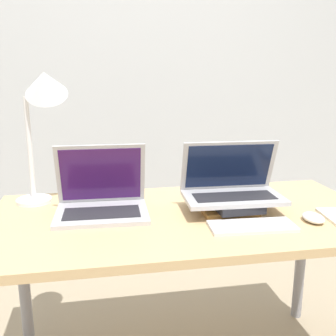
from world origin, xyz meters
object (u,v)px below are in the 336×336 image
Objects in this scene: book_stack at (230,204)px; mouse at (313,218)px; desk_lamp at (43,99)px; laptop_on_books at (232,187)px; laptop_left at (102,200)px; wireless_keyboard at (252,226)px.

book_stack is 2.50× the size of mouse.
desk_lamp is at bearing 158.48° from mouse.
mouse is (0.25, -0.17, -0.01)m from book_stack.
laptop_on_books is (0.01, 0.00, 0.07)m from book_stack.
desk_lamp is at bearing 164.02° from laptop_on_books.
laptop_left is 1.37× the size of book_stack.
wireless_keyboard is 2.97× the size of mouse.
laptop_left is at bearing 173.59° from book_stack.
laptop_left reaches higher than mouse.
book_stack is 0.19m from wireless_keyboard.
laptop_left is at bearing 173.98° from laptop_on_books.
mouse is at bearing -34.91° from laptop_on_books.
desk_lamp reaches higher than laptop_left.
laptop_left is 0.49m from laptop_on_books.
mouse is (0.25, -0.17, -0.08)m from laptop_on_books.
desk_lamp reaches higher than laptop_on_books.
laptop_on_books is 0.31m from mouse.
wireless_keyboard is at bearing -25.66° from laptop_left.
desk_lamp is (-0.69, 0.20, 0.32)m from laptop_on_books.
laptop_on_books reaches higher than mouse.
laptop_left is 0.44m from desk_lamp.
laptop_on_books is at bearing 145.09° from mouse.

